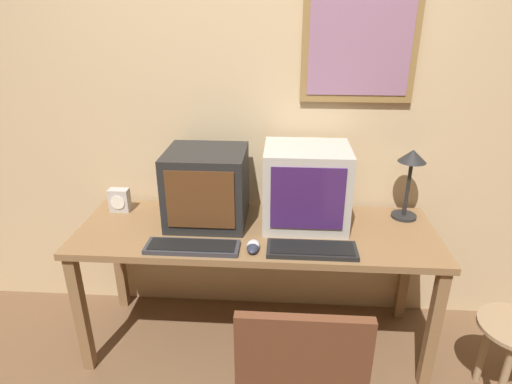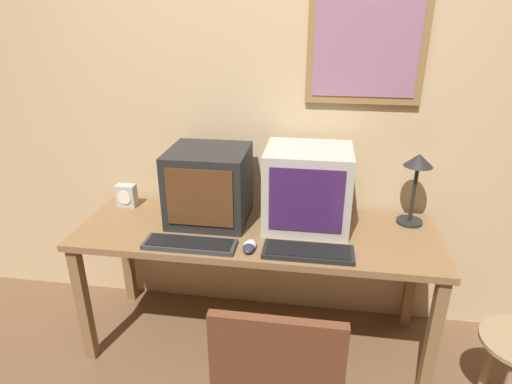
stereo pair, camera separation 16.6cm
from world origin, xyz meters
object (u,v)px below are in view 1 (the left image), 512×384
(keyboard_main, at_px, (192,247))
(desk_clock, at_px, (120,200))
(monitor_left, at_px, (207,187))
(desk_lamp, at_px, (411,168))
(keyboard_side, at_px, (312,249))
(monitor_right, at_px, (306,186))
(mouse_near_keyboard, at_px, (254,248))
(mouse_far_corner, at_px, (253,246))

(keyboard_main, relative_size, desk_clock, 3.42)
(monitor_left, height_order, desk_clock, monitor_left)
(desk_lamp, bearing_deg, keyboard_side, -142.51)
(monitor_right, height_order, desk_clock, monitor_right)
(keyboard_side, xyz_separation_m, mouse_near_keyboard, (-0.28, -0.01, 0.01))
(keyboard_side, relative_size, mouse_far_corner, 4.03)
(monitor_right, bearing_deg, mouse_near_keyboard, -128.55)
(keyboard_side, distance_m, desk_clock, 1.14)
(mouse_far_corner, relative_size, desk_lamp, 0.27)
(mouse_near_keyboard, bearing_deg, monitor_left, 131.33)
(monitor_right, distance_m, keyboard_main, 0.67)
(mouse_far_corner, relative_size, desk_clock, 0.80)
(mouse_near_keyboard, height_order, desk_lamp, desk_lamp)
(desk_clock, bearing_deg, monitor_right, -4.09)
(keyboard_side, xyz_separation_m, desk_lamp, (0.53, 0.41, 0.28))
(keyboard_main, bearing_deg, monitor_right, 30.43)
(monitor_left, xyz_separation_m, monitor_right, (0.53, 0.01, 0.01))
(keyboard_main, xyz_separation_m, mouse_far_corner, (0.29, 0.02, 0.01))
(keyboard_side, relative_size, desk_lamp, 1.10)
(keyboard_side, height_order, mouse_far_corner, mouse_far_corner)
(monitor_left, distance_m, mouse_far_corner, 0.43)
(keyboard_main, relative_size, desk_lamp, 1.16)
(keyboard_main, height_order, desk_clock, desk_clock)
(desk_clock, bearing_deg, monitor_left, -9.12)
(monitor_left, height_order, keyboard_main, monitor_left)
(keyboard_side, height_order, mouse_near_keyboard, mouse_near_keyboard)
(keyboard_side, bearing_deg, desk_clock, 160.38)
(monitor_left, bearing_deg, desk_lamp, 5.74)
(mouse_near_keyboard, xyz_separation_m, mouse_far_corner, (-0.01, 0.02, 0.00))
(monitor_left, relative_size, keyboard_side, 0.97)
(keyboard_side, distance_m, mouse_near_keyboard, 0.28)
(mouse_far_corner, xyz_separation_m, desk_lamp, (0.82, 0.40, 0.27))
(mouse_near_keyboard, bearing_deg, keyboard_side, 2.03)
(keyboard_main, relative_size, mouse_near_keyboard, 4.32)
(desk_clock, bearing_deg, desk_lamp, 0.88)
(mouse_near_keyboard, height_order, mouse_far_corner, same)
(mouse_far_corner, bearing_deg, mouse_near_keyboard, -70.46)
(desk_clock, relative_size, desk_lamp, 0.34)
(desk_clock, bearing_deg, keyboard_main, -38.56)
(monitor_right, relative_size, mouse_near_keyboard, 4.17)
(monitor_left, bearing_deg, desk_clock, 170.88)
(monitor_left, height_order, desk_lamp, monitor_left)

